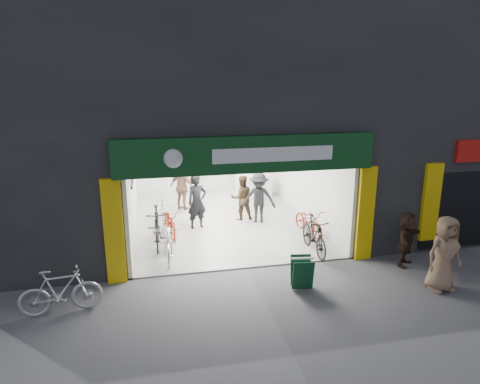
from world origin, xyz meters
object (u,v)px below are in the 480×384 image
object	(u,v)px
bike_left_front	(169,240)
pedestrian_near	(444,254)
sandwich_board	(302,272)
parked_bike	(60,291)
bike_right_front	(314,235)

from	to	relation	value
bike_left_front	pedestrian_near	size ratio (longest dim) A/B	1.07
sandwich_board	parked_bike	bearing A→B (deg)	-170.88
parked_bike	sandwich_board	distance (m)	5.34
bike_right_front	parked_bike	world-z (taller)	bike_right_front
bike_left_front	bike_right_front	distance (m)	4.05
bike_left_front	bike_right_front	bearing A→B (deg)	-5.11
bike_right_front	pedestrian_near	xyz separation A→B (m)	(2.11, -2.66, 0.37)
parked_bike	sandwich_board	bearing A→B (deg)	-97.12
pedestrian_near	sandwich_board	xyz separation A→B (m)	(-3.17, 0.75, -0.49)
bike_left_front	parked_bike	size ratio (longest dim) A/B	1.16
pedestrian_near	sandwich_board	world-z (taller)	pedestrian_near
bike_left_front	sandwich_board	bearing A→B (deg)	-37.05
parked_bike	pedestrian_near	distance (m)	8.56
bike_left_front	sandwich_board	world-z (taller)	bike_left_front
bike_left_front	sandwich_board	xyz separation A→B (m)	(2.95, -2.46, -0.09)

